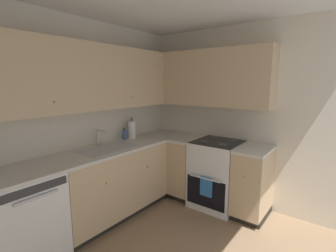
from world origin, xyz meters
name	(u,v)px	position (x,y,z in m)	size (l,w,h in m)	color
wall_back	(64,123)	(0.00, 1.43, 1.24)	(3.63, 0.05, 2.47)	beige
wall_right	(239,117)	(1.79, 0.00, 1.24)	(0.05, 2.90, 2.47)	beige
dishwasher	(24,219)	(-0.65, 1.10, 0.44)	(0.60, 0.63, 0.88)	white
lower_cabinets_back	(112,183)	(0.41, 1.10, 0.44)	(1.51, 0.62, 0.88)	tan
countertop_back	(111,149)	(0.41, 1.10, 0.89)	(2.71, 0.60, 0.04)	beige
lower_cabinets_right	(220,176)	(1.47, 0.11, 0.44)	(0.62, 1.33, 0.88)	tan
countertop_right	(221,144)	(1.46, 0.11, 0.89)	(0.60, 1.33, 0.03)	beige
oven_range	(217,173)	(1.48, 0.16, 0.46)	(0.68, 0.62, 1.06)	white
upper_cabinets_back	(89,77)	(0.25, 1.24, 1.77)	(2.39, 0.34, 0.77)	tan
upper_cabinets_right	(205,78)	(1.60, 0.46, 1.77)	(0.32, 1.88, 0.77)	tan
sink	(110,152)	(0.37, 1.07, 0.87)	(0.71, 0.40, 0.10)	#B7B7BC
faucet	(99,136)	(0.37, 1.28, 1.04)	(0.07, 0.16, 0.21)	silver
soap_bottle	(124,135)	(0.80, 1.28, 0.99)	(0.05, 0.05, 0.17)	#3F72BF
paper_towel_roll	(132,130)	(0.93, 1.26, 1.04)	(0.11, 0.11, 0.31)	white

